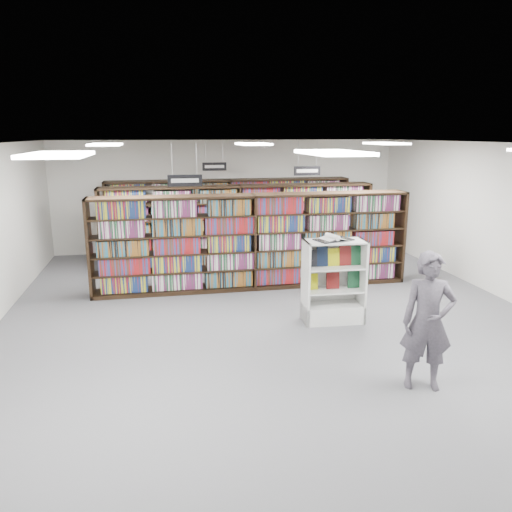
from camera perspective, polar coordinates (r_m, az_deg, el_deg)
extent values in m
plane|color=#56565B|center=(9.43, 1.94, -7.16)|extent=(12.00, 12.00, 0.00)
cube|color=white|center=(8.80, 2.12, 12.68)|extent=(10.00, 12.00, 0.10)
cube|color=silver|center=(14.82, -3.19, 6.93)|extent=(10.00, 0.10, 3.20)
cube|color=silver|center=(3.70, 24.14, -16.15)|extent=(10.00, 0.10, 3.20)
cube|color=black|center=(11.01, -0.32, 1.63)|extent=(7.00, 0.60, 2.10)
cube|color=maroon|center=(11.01, -0.32, 1.63)|extent=(6.88, 0.42, 1.98)
cube|color=black|center=(12.94, -1.95, 3.47)|extent=(7.00, 0.60, 2.10)
cube|color=maroon|center=(12.94, -1.95, 3.47)|extent=(6.88, 0.42, 1.98)
cube|color=black|center=(14.60, -3.00, 4.64)|extent=(7.00, 0.60, 2.10)
cube|color=maroon|center=(14.60, -3.00, 4.64)|extent=(6.88, 0.42, 1.98)
cylinder|color=#B2B2B7|center=(9.59, -9.58, 10.86)|extent=(0.01, 0.01, 0.58)
cylinder|color=#B2B2B7|center=(9.61, -6.82, 10.96)|extent=(0.01, 0.01, 0.58)
cube|color=black|center=(9.63, -8.12, 8.54)|extent=(0.65, 0.02, 0.22)
cube|color=silver|center=(9.61, -8.12, 8.53)|extent=(0.52, 0.00, 0.08)
cylinder|color=#B2B2B7|center=(12.03, 4.86, 11.56)|extent=(0.01, 0.01, 0.58)
cylinder|color=#B2B2B7|center=(12.16, 6.97, 11.54)|extent=(0.01, 0.01, 0.58)
cube|color=black|center=(12.12, 5.87, 9.66)|extent=(0.65, 0.02, 0.22)
cube|color=silver|center=(12.11, 5.89, 9.66)|extent=(0.52, 0.00, 0.08)
cylinder|color=#B2B2B7|center=(13.64, -5.78, 11.81)|extent=(0.01, 0.01, 0.58)
cylinder|color=#B2B2B7|center=(13.69, -3.84, 11.85)|extent=(0.01, 0.01, 0.58)
cube|color=black|center=(13.68, -4.77, 10.16)|extent=(0.65, 0.02, 0.22)
cube|color=silver|center=(13.67, -4.77, 10.15)|extent=(0.52, 0.00, 0.08)
cube|color=white|center=(5.67, -21.69, 10.70)|extent=(0.60, 1.20, 0.04)
cube|color=white|center=(5.92, 8.78, 11.59)|extent=(0.60, 1.20, 0.04)
cube|color=white|center=(10.63, -16.82, 12.10)|extent=(0.60, 1.20, 0.04)
cube|color=white|center=(10.76, -0.34, 12.68)|extent=(0.60, 1.20, 0.04)
cube|color=white|center=(11.69, 14.63, 12.34)|extent=(0.60, 1.20, 0.04)
cube|color=white|center=(9.36, 8.73, -6.41)|extent=(1.11, 0.59, 0.33)
cube|color=white|center=(9.03, 5.68, -3.06)|extent=(0.06, 0.55, 1.52)
cube|color=white|center=(9.34, 11.94, -2.72)|extent=(0.06, 0.55, 1.52)
cube|color=white|center=(9.41, 8.40, -2.45)|extent=(1.09, 0.07, 1.52)
cube|color=white|center=(8.99, 9.04, 1.68)|extent=(1.11, 0.59, 0.03)
cube|color=white|center=(9.22, 8.83, -3.86)|extent=(1.03, 0.54, 0.02)
cube|color=white|center=(9.10, 8.93, -1.25)|extent=(1.03, 0.54, 0.02)
cube|color=black|center=(8.98, 6.29, -0.20)|extent=(0.22, 0.08, 0.33)
cube|color=#101B33|center=(9.04, 7.59, -0.15)|extent=(0.22, 0.08, 0.33)
cube|color=#CDD10F|center=(9.10, 8.87, -0.10)|extent=(0.22, 0.08, 0.33)
cube|color=maroon|center=(9.17, 10.14, -0.05)|extent=(0.22, 0.08, 0.33)
cube|color=#154B2A|center=(9.24, 11.39, 0.00)|extent=(0.22, 0.08, 0.33)
cube|color=#CDD10F|center=(9.11, 6.34, -2.92)|extent=(0.24, 0.07, 0.31)
cube|color=maroon|center=(9.22, 8.77, -2.79)|extent=(0.24, 0.07, 0.31)
cube|color=#154B2A|center=(9.34, 11.14, -2.67)|extent=(0.24, 0.07, 0.31)
cube|color=black|center=(9.01, 8.85, 1.86)|extent=(0.74, 0.56, 0.02)
cube|color=white|center=(8.95, 7.90, 1.89)|extent=(0.38, 0.42, 0.06)
cube|color=white|center=(9.06, 9.79, 1.96)|extent=(0.38, 0.42, 0.08)
cylinder|color=white|center=(8.99, 8.74, 2.18)|extent=(0.20, 0.35, 0.10)
imported|color=#544F5A|center=(7.05, 19.03, -7.10)|extent=(0.79, 0.64, 1.89)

